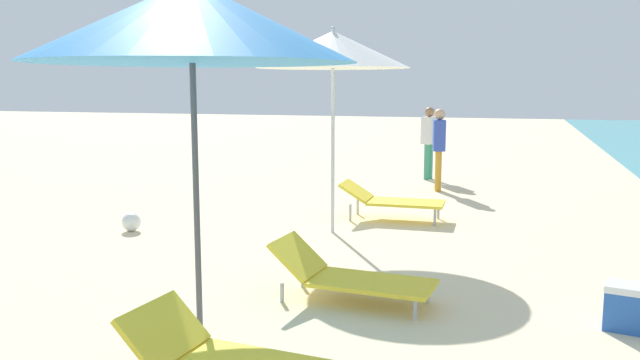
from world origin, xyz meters
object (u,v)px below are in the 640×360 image
(cooler_box, at_px, (633,308))
(umbrella_second, at_px, (191,22))
(lounger_second_shoreside, at_px, (349,275))
(beach_ball, at_px, (131,222))
(lounger_second_inland, at_px, (224,360))
(person_walking_far, at_px, (439,142))
(umbrella_farthest, at_px, (333,50))
(person_walking_near, at_px, (429,136))
(lounger_farthest_shoreside, at_px, (391,200))

(cooler_box, bearing_deg, umbrella_second, -163.06)
(lounger_second_shoreside, bearing_deg, beach_ball, 156.50)
(lounger_second_inland, bearing_deg, person_walking_far, 94.11)
(umbrella_farthest, bearing_deg, lounger_second_inland, -81.77)
(person_walking_near, bearing_deg, umbrella_farthest, 103.31)
(beach_ball, bearing_deg, lounger_farthest_shoreside, 28.94)
(lounger_second_shoreside, distance_m, lounger_farthest_shoreside, 3.78)
(lounger_second_inland, xyz_separation_m, person_walking_near, (-0.13, 10.36, 0.60))
(umbrella_farthest, height_order, person_walking_far, umbrella_farthest)
(person_walking_far, xyz_separation_m, beach_ball, (-3.65, -4.73, -0.82))
(lounger_farthest_shoreside, bearing_deg, person_walking_far, 81.79)
(umbrella_second, xyz_separation_m, person_walking_near, (0.64, 9.20, -1.56))
(lounger_second_inland, relative_size, umbrella_farthest, 0.48)
(lounger_farthest_shoreside, bearing_deg, person_walking_near, 89.14)
(person_walking_near, height_order, cooler_box, person_walking_near)
(lounger_second_inland, relative_size, person_walking_far, 0.85)
(person_walking_near, distance_m, cooler_box, 8.65)
(umbrella_second, relative_size, person_walking_near, 1.85)
(umbrella_second, distance_m, cooler_box, 4.26)
(person_walking_near, bearing_deg, umbrella_second, 105.35)
(person_walking_far, height_order, beach_ball, person_walking_far)
(person_walking_near, bearing_deg, lounger_farthest_shoreside, 109.77)
(lounger_farthest_shoreside, height_order, beach_ball, lounger_farthest_shoreside)
(lounger_farthest_shoreside, bearing_deg, cooler_box, -55.14)
(lounger_second_inland, bearing_deg, beach_ball, 135.01)
(person_walking_far, xyz_separation_m, cooler_box, (2.40, -6.67, -0.75))
(lounger_second_shoreside, distance_m, person_walking_far, 6.71)
(lounger_second_shoreside, bearing_deg, cooler_box, 4.76)
(lounger_second_shoreside, xyz_separation_m, lounger_farthest_shoreside, (-0.33, 3.77, 0.05))
(lounger_second_inland, relative_size, cooler_box, 2.70)
(umbrella_second, bearing_deg, cooler_box, 16.94)
(umbrella_farthest, bearing_deg, umbrella_second, -91.03)
(umbrella_farthest, relative_size, person_walking_far, 1.77)
(umbrella_farthest, relative_size, lounger_farthest_shoreside, 1.79)
(umbrella_second, height_order, cooler_box, umbrella_second)
(person_walking_near, xyz_separation_m, person_walking_far, (0.39, -1.49, 0.01))
(umbrella_farthest, distance_m, beach_ball, 3.64)
(beach_ball, bearing_deg, person_walking_far, 52.33)
(person_walking_far, distance_m, cooler_box, 7.13)
(umbrella_farthest, bearing_deg, cooler_box, -38.89)
(umbrella_second, height_order, lounger_second_shoreside, umbrella_second)
(umbrella_second, relative_size, beach_ball, 11.09)
(lounger_farthest_shoreside, height_order, person_walking_far, person_walking_far)
(beach_ball, distance_m, cooler_box, 6.35)
(lounger_second_shoreside, xyz_separation_m, beach_ball, (-3.63, 1.95, -0.13))
(lounger_second_inland, bearing_deg, lounger_farthest_shoreside, 96.71)
(beach_ball, xyz_separation_m, cooler_box, (6.05, -1.95, 0.06))
(umbrella_farthest, bearing_deg, lounger_farthest_shoreside, 60.10)
(lounger_second_inland, height_order, person_walking_near, person_walking_near)
(lounger_second_shoreside, distance_m, person_walking_near, 8.20)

